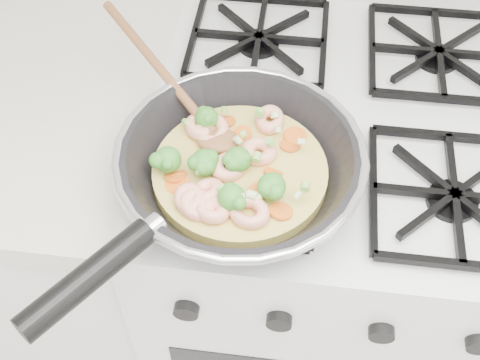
# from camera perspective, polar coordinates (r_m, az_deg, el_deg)

# --- Properties ---
(stove) EXTENTS (0.60, 0.60, 0.92)m
(stove) POSITION_cam_1_polar(r_m,az_deg,el_deg) (1.33, 7.04, -7.56)
(stove) COLOR white
(stove) RESTS_ON ground
(skillet) EXTENTS (0.41, 0.54, 0.10)m
(skillet) POSITION_cam_1_polar(r_m,az_deg,el_deg) (0.82, -0.44, 1.15)
(skillet) COLOR black
(skillet) RESTS_ON stove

